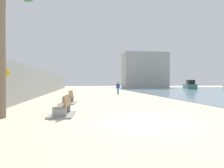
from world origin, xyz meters
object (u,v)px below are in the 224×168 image
Objects in this scene: boat_mid_bay at (190,86)px; pedestrian_sign at (2,83)px; bench_far at (68,101)px; person_walking at (118,87)px; bench_near at (63,111)px.

boat_mid_bay is 44.35m from pedestrian_sign.
person_walking is at bearing 63.40° from bench_far.
person_walking is at bearing 61.59° from pedestrian_sign.
bench_near is 1.37× the size of person_walking.
bench_near is 18.22m from person_walking.
pedestrian_sign reaches higher than person_walking.
bench_far is 1.39× the size of person_walking.
bench_near is 3.37m from pedestrian_sign.
bench_near is 5.37m from bench_far.
bench_far is 39.00m from boat_mid_bay.
bench_near is at bearing -108.84° from person_walking.
boat_mid_bay is at bearing 47.69° from bench_far.
boat_mid_bay is (26.25, 28.84, 0.58)m from bench_far.
pedestrian_sign is at bearing 164.58° from bench_near.
boat_mid_bay is (26.19, 34.21, 0.58)m from bench_near.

